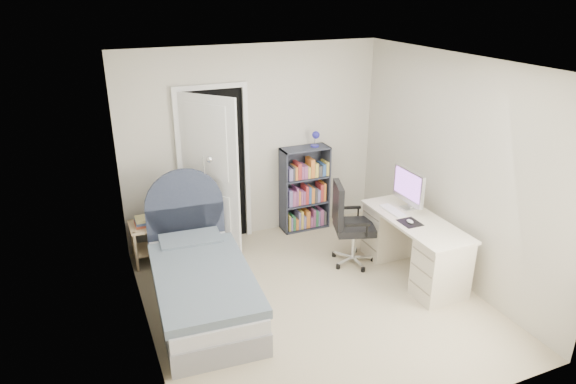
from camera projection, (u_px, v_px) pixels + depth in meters
name	position (u px, v px, depth m)	size (l,w,h in m)	color
room_shell	(315.00, 193.00, 5.06)	(3.50, 3.70, 2.60)	tan
door	(211.00, 172.00, 6.25)	(0.92, 0.65, 2.06)	black
bed	(201.00, 281.00, 5.36)	(1.06, 2.04, 1.22)	gray
nightstand	(147.00, 233.00, 6.14)	(0.41, 0.41, 0.60)	#D7B584
floor_lamp	(209.00, 220.00, 6.09)	(0.19, 0.19, 1.36)	silver
bookcase	(305.00, 192.00, 6.98)	(0.65, 0.28, 1.38)	#333745
desk	(413.00, 244.00, 5.90)	(0.58, 1.44, 1.18)	beige
office_chair	(348.00, 220.00, 6.07)	(0.58, 0.59, 1.03)	silver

